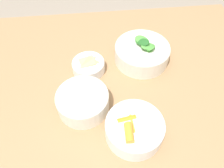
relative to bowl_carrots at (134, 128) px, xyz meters
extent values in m
cube|color=#99724C|center=(0.06, -0.15, -0.05)|extent=(1.21, 0.95, 0.03)
cube|color=olive|center=(-0.48, -0.57, -0.44)|extent=(0.06, 0.06, 0.75)
cube|color=olive|center=(0.61, -0.57, -0.44)|extent=(0.06, 0.06, 0.75)
cylinder|color=white|center=(0.00, 0.00, -0.01)|extent=(0.16, 0.16, 0.06)
torus|color=white|center=(0.00, 0.00, 0.02)|extent=(0.16, 0.16, 0.01)
cylinder|color=orange|center=(-0.03, 0.03, 0.01)|extent=(0.05, 0.04, 0.02)
cylinder|color=orange|center=(0.02, -0.02, 0.01)|extent=(0.06, 0.03, 0.02)
cylinder|color=orange|center=(0.01, 0.00, 0.01)|extent=(0.02, 0.06, 0.02)
cylinder|color=orange|center=(0.02, 0.03, 0.03)|extent=(0.02, 0.05, 0.02)
cylinder|color=silver|center=(-0.08, -0.30, 0.00)|extent=(0.20, 0.20, 0.06)
torus|color=silver|center=(-0.08, -0.30, 0.03)|extent=(0.20, 0.20, 0.01)
ellipsoid|color=#2D7028|center=(-0.07, -0.32, 0.04)|extent=(0.03, 0.04, 0.02)
ellipsoid|color=#4C933D|center=(-0.10, -0.28, 0.03)|extent=(0.03, 0.04, 0.03)
ellipsoid|color=#235B23|center=(-0.08, -0.30, 0.05)|extent=(0.05, 0.06, 0.03)
ellipsoid|color=#4C933D|center=(-0.08, -0.31, 0.05)|extent=(0.07, 0.05, 0.04)
ellipsoid|color=#4C933D|center=(-0.10, -0.28, 0.04)|extent=(0.07, 0.05, 0.03)
ellipsoid|color=#4C933D|center=(-0.10, -0.28, 0.04)|extent=(0.05, 0.05, 0.04)
ellipsoid|color=#235B23|center=(-0.03, -0.33, 0.01)|extent=(0.05, 0.03, 0.03)
cylinder|color=silver|center=(0.14, -0.11, 0.00)|extent=(0.16, 0.16, 0.06)
torus|color=silver|center=(0.14, -0.11, 0.03)|extent=(0.16, 0.16, 0.01)
cylinder|color=brown|center=(0.14, -0.11, -0.01)|extent=(0.14, 0.14, 0.03)
ellipsoid|color=#A36B4C|center=(0.11, -0.10, 0.01)|extent=(0.01, 0.01, 0.01)
ellipsoid|color=#A36B4C|center=(0.12, -0.09, 0.01)|extent=(0.01, 0.01, 0.01)
ellipsoid|color=#A36B4C|center=(0.17, -0.16, 0.01)|extent=(0.01, 0.01, 0.01)
ellipsoid|color=#A36B4C|center=(0.11, -0.12, 0.01)|extent=(0.01, 0.01, 0.01)
ellipsoid|color=#8E5B3D|center=(0.12, -0.05, 0.01)|extent=(0.01, 0.01, 0.01)
ellipsoid|color=#8E5B3D|center=(0.14, -0.14, 0.01)|extent=(0.01, 0.01, 0.01)
ellipsoid|color=#AD7551|center=(0.16, -0.16, 0.01)|extent=(0.01, 0.01, 0.01)
ellipsoid|color=#AD7551|center=(0.16, -0.12, 0.01)|extent=(0.01, 0.01, 0.01)
ellipsoid|color=#A36B4C|center=(0.17, -0.12, 0.01)|extent=(0.01, 0.01, 0.01)
ellipsoid|color=#A36B4C|center=(0.11, -0.09, 0.01)|extent=(0.01, 0.01, 0.01)
ellipsoid|color=#8E5B3D|center=(0.11, -0.06, 0.01)|extent=(0.01, 0.01, 0.01)
cylinder|color=beige|center=(0.13, -0.05, 0.01)|extent=(0.02, 0.02, 0.01)
cylinder|color=beige|center=(0.13, -0.07, 0.01)|extent=(0.03, 0.03, 0.01)
cylinder|color=#E0A88E|center=(0.16, -0.14, 0.01)|extent=(0.02, 0.02, 0.01)
cylinder|color=tan|center=(0.13, -0.07, 0.01)|extent=(0.03, 0.03, 0.01)
cylinder|color=beige|center=(0.13, -0.11, 0.01)|extent=(0.03, 0.03, 0.01)
cylinder|color=white|center=(0.12, -0.26, -0.01)|extent=(0.11, 0.11, 0.04)
torus|color=white|center=(0.12, -0.26, 0.01)|extent=(0.11, 0.11, 0.01)
cube|color=tan|center=(0.13, -0.25, -0.01)|extent=(0.05, 0.06, 0.02)
cube|color=tan|center=(0.11, -0.26, 0.00)|extent=(0.06, 0.06, 0.01)
cube|color=tan|center=(0.12, -0.27, 0.00)|extent=(0.07, 0.07, 0.03)
cube|color=tan|center=(0.11, -0.25, 0.00)|extent=(0.07, 0.08, 0.02)
cube|color=tan|center=(0.12, -0.27, 0.01)|extent=(0.06, 0.06, 0.01)
camera|label=1|loc=(0.09, 0.28, 0.55)|focal=35.00mm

